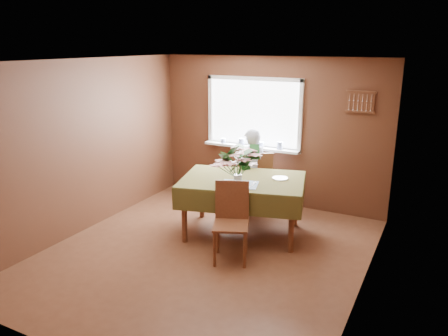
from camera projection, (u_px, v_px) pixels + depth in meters
The scene contains 15 objects.
floor at pixel (205, 254), 5.81m from camera, with size 4.50×4.50×0.00m, color #562F1D.
ceiling at pixel (203, 61), 5.12m from camera, with size 4.50×4.50×0.00m, color white.
wall_back at pixel (270, 132), 7.38m from camera, with size 4.00×4.00×0.00m, color brown.
wall_front at pixel (66, 229), 3.54m from camera, with size 4.00×4.00×0.00m, color brown.
wall_left at pixel (85, 147), 6.34m from camera, with size 4.50×4.50×0.00m, color brown.
wall_right at pixel (369, 187), 4.58m from camera, with size 4.50×4.50×0.00m, color brown.
window_assembly at pixel (253, 125), 7.44m from camera, with size 1.72×0.20×1.22m.
spoon_rack at pixel (361, 102), 6.55m from camera, with size 0.44×0.05×0.33m.
dining_table at pixel (243, 186), 6.24m from camera, with size 1.98×1.59×0.85m.
chair_far at pixel (258, 179), 7.13m from camera, with size 0.61×0.61×1.03m.
chair_near at pixel (231, 218), 5.58m from camera, with size 0.57×0.57×1.02m.
seated_woman at pixel (251, 172), 7.00m from camera, with size 0.52×0.34×1.42m, color white.
flower_bouquet at pixel (238, 162), 5.87m from camera, with size 0.57×0.57×0.49m.
side_plate at pixel (280, 178), 6.21m from camera, with size 0.23×0.23×0.01m, color white.
table_knife at pixel (253, 185), 5.92m from camera, with size 0.02×0.23×0.00m, color silver.
Camera 1 is at (2.64, -4.56, 2.71)m, focal length 35.00 mm.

